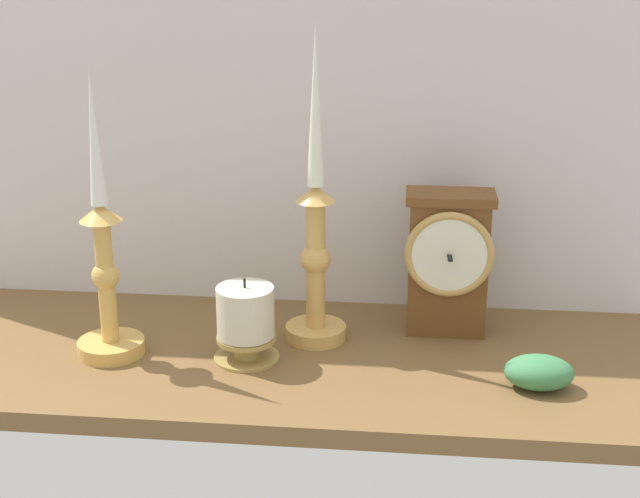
{
  "coord_description": "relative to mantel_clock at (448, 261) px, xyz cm",
  "views": [
    {
      "loc": [
        17.58,
        -103.04,
        49.92
      ],
      "look_at": [
        6.87,
        0.0,
        14.0
      ],
      "focal_mm": 51.33,
      "sensor_mm": 36.0,
      "label": 1
    }
  ],
  "objects": [
    {
      "name": "ivy_sprig",
      "position": [
        10.35,
        -14.93,
        -7.91
      ],
      "size": [
        8.04,
        5.63,
        3.96
      ],
      "color": "#408550",
      "rests_on": "ground_plane"
    },
    {
      "name": "pillar_candle_front",
      "position": [
        -24.61,
        -10.86,
        -4.91
      ],
      "size": [
        8.13,
        8.13,
        10.65
      ],
      "color": "#AD914B",
      "rests_on": "ground_plane"
    },
    {
      "name": "back_wall",
      "position": [
        -22.56,
        9.68,
        22.61
      ],
      "size": [
        120.0,
        2.0,
        65.0
      ],
      "primitive_type": "cube",
      "color": "silver",
      "rests_on": "ground_plane"
    },
    {
      "name": "candlestick_tall_left",
      "position": [
        -16.74,
        -4.01,
        3.39
      ],
      "size": [
        7.85,
        7.85,
        40.23
      ],
      "color": "tan",
      "rests_on": "ground_plane"
    },
    {
      "name": "ground_plane",
      "position": [
        -22.56,
        -8.82,
        -11.09
      ],
      "size": [
        100.0,
        36.0,
        2.4
      ],
      "primitive_type": "cube",
      "color": "brown"
    },
    {
      "name": "candlestick_tall_center",
      "position": [
        -41.72,
        -11.12,
        1.42
      ],
      "size": [
        8.33,
        8.33,
        35.44
      ],
      "color": "#D9AA52",
      "rests_on": "ground_plane"
    },
    {
      "name": "mantel_clock",
      "position": [
        0.0,
        0.0,
        0.0
      ],
      "size": [
        11.31,
        8.44,
        18.92
      ],
      "color": "brown",
      "rests_on": "ground_plane"
    }
  ]
}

